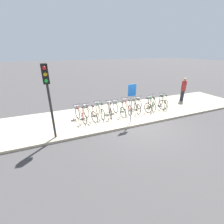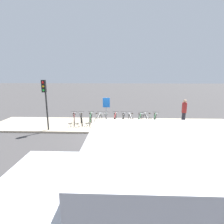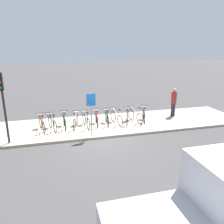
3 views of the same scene
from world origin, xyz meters
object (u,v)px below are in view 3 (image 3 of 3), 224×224
(traffic_light, at_px, (2,94))
(sign_post, at_px, (91,107))
(parked_bicycle_6, at_px, (107,117))
(parked_bicycle_5, at_px, (97,118))
(pedestrian, at_px, (174,102))
(parked_bicycle_2, at_px, (64,120))
(parked_bicycle_3, at_px, (76,120))
(parked_bicycle_10, at_px, (144,114))
(parked_bicycle_7, at_px, (116,116))
(parked_bicycle_8, at_px, (127,116))
(parked_bicycle_1, at_px, (52,122))
(parked_bicycle_0, at_px, (42,123))
(parked_bicycle_9, at_px, (134,114))
(parked_bicycle_4, at_px, (86,119))

(traffic_light, distance_m, sign_post, 3.93)
(parked_bicycle_6, bearing_deg, parked_bicycle_5, 175.43)
(pedestrian, bearing_deg, sign_post, -161.05)
(parked_bicycle_2, relative_size, traffic_light, 0.47)
(parked_bicycle_3, distance_m, parked_bicycle_10, 4.04)
(parked_bicycle_7, height_order, parked_bicycle_8, same)
(parked_bicycle_1, distance_m, parked_bicycle_10, 5.31)
(parked_bicycle_5, distance_m, sign_post, 1.89)
(parked_bicycle_2, distance_m, parked_bicycle_10, 4.65)
(parked_bicycle_2, bearing_deg, parked_bicycle_7, -1.52)
(parked_bicycle_0, distance_m, parked_bicycle_7, 4.08)
(parked_bicycle_1, distance_m, parked_bicycle_5, 2.44)
(parked_bicycle_3, distance_m, traffic_light, 3.99)
(parked_bicycle_1, bearing_deg, parked_bicycle_10, 1.38)
(parked_bicycle_2, distance_m, traffic_light, 3.58)
(parked_bicycle_6, xyz_separation_m, sign_post, (-1.11, -1.45, 1.04))
(parked_bicycle_7, bearing_deg, parked_bicycle_3, -178.69)
(parked_bicycle_9, bearing_deg, pedestrian, 7.78)
(parked_bicycle_4, bearing_deg, parked_bicycle_10, 1.95)
(parked_bicycle_2, height_order, parked_bicycle_6, same)
(parked_bicycle_6, height_order, pedestrian, pedestrian)
(parked_bicycle_7, bearing_deg, sign_post, -138.64)
(parked_bicycle_0, relative_size, parked_bicycle_1, 1.01)
(parked_bicycle_2, xyz_separation_m, parked_bicycle_3, (0.61, -0.13, 0.00))
(parked_bicycle_1, relative_size, parked_bicycle_2, 0.97)
(parked_bicycle_1, height_order, parked_bicycle_8, same)
(parked_bicycle_1, height_order, parked_bicycle_10, same)
(parked_bicycle_7, relative_size, pedestrian, 0.84)
(parked_bicycle_9, bearing_deg, traffic_light, -166.55)
(parked_bicycle_5, bearing_deg, traffic_light, -160.47)
(parked_bicycle_3, distance_m, pedestrian, 6.26)
(parked_bicycle_0, relative_size, traffic_light, 0.46)
(parked_bicycle_1, relative_size, pedestrian, 0.82)
(parked_bicycle_5, relative_size, parked_bicycle_6, 1.00)
(parked_bicycle_2, xyz_separation_m, parked_bicycle_9, (4.07, 0.02, 0.00))
(parked_bicycle_9, bearing_deg, parked_bicycle_0, -178.33)
(parked_bicycle_3, distance_m, sign_post, 1.85)
(parked_bicycle_4, height_order, parked_bicycle_6, same)
(parked_bicycle_3, height_order, pedestrian, pedestrian)
(parked_bicycle_8, xyz_separation_m, parked_bicycle_9, (0.51, 0.17, 0.00))
(parked_bicycle_1, height_order, parked_bicycle_3, same)
(traffic_light, bearing_deg, parked_bicycle_10, 12.08)
(parked_bicycle_0, distance_m, parked_bicycle_4, 2.33)
(parked_bicycle_3, height_order, parked_bicycle_9, same)
(parked_bicycle_6, bearing_deg, pedestrian, 5.97)
(parked_bicycle_7, xyz_separation_m, parked_bicycle_10, (1.75, 0.05, 0.00))
(parked_bicycle_3, distance_m, parked_bicycle_9, 3.46)
(parked_bicycle_2, xyz_separation_m, traffic_light, (-2.58, -1.57, 1.91))
(parked_bicycle_2, relative_size, parked_bicycle_3, 1.03)
(parked_bicycle_1, height_order, parked_bicycle_4, same)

